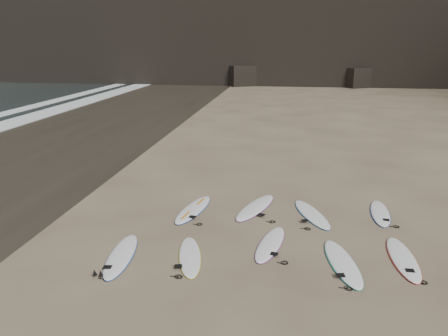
# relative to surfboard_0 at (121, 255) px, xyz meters

# --- Properties ---
(ground) EXTENTS (240.00, 240.00, 0.00)m
(ground) POSITION_rel_surfboard_0_xyz_m (4.08, 0.84, -0.05)
(ground) COLOR #897559
(ground) RESTS_ON ground
(wet_sand) EXTENTS (12.00, 200.00, 0.01)m
(wet_sand) POSITION_rel_surfboard_0_xyz_m (-8.92, 10.84, -0.04)
(wet_sand) COLOR #383026
(wet_sand) RESTS_ON ground
(surfboard_0) EXTENTS (0.88, 2.57, 0.09)m
(surfboard_0) POSITION_rel_surfboard_0_xyz_m (0.00, 0.00, 0.00)
(surfboard_0) COLOR white
(surfboard_0) RESTS_ON ground
(surfboard_1) EXTENTS (1.08, 2.34, 0.08)m
(surfboard_1) POSITION_rel_surfboard_0_xyz_m (1.78, 0.23, -0.00)
(surfboard_1) COLOR white
(surfboard_1) RESTS_ON ground
(surfboard_2) EXTENTS (1.03, 2.43, 0.09)m
(surfboard_2) POSITION_rel_surfboard_0_xyz_m (3.82, 1.25, -0.00)
(surfboard_2) COLOR white
(surfboard_2) RESTS_ON ground
(surfboard_3) EXTENTS (1.06, 2.63, 0.09)m
(surfboard_3) POSITION_rel_surfboard_0_xyz_m (5.67, 0.44, 0.00)
(surfboard_3) COLOR white
(surfboard_3) RESTS_ON ground
(surfboard_4) EXTENTS (0.63, 2.50, 0.09)m
(surfboard_4) POSITION_rel_surfboard_0_xyz_m (7.24, 0.90, -0.00)
(surfboard_4) COLOR white
(surfboard_4) RESTS_ON ground
(surfboard_5) EXTENTS (1.09, 2.71, 0.10)m
(surfboard_5) POSITION_rel_surfboard_0_xyz_m (1.18, 3.44, 0.00)
(surfboard_5) COLOR white
(surfboard_5) RESTS_ON ground
(surfboard_6) EXTENTS (1.51, 2.76, 0.10)m
(surfboard_6) POSITION_rel_surfboard_0_xyz_m (3.21, 3.91, 0.00)
(surfboard_6) COLOR white
(surfboard_6) RESTS_ON ground
(surfboard_7) EXTENTS (1.42, 2.60, 0.09)m
(surfboard_7) POSITION_rel_surfboard_0_xyz_m (5.05, 3.60, 0.00)
(surfboard_7) COLOR white
(surfboard_7) RESTS_ON ground
(surfboard_8) EXTENTS (0.76, 2.38, 0.08)m
(surfboard_8) POSITION_rel_surfboard_0_xyz_m (7.26, 4.02, -0.00)
(surfboard_8) COLOR white
(surfboard_8) RESTS_ON ground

